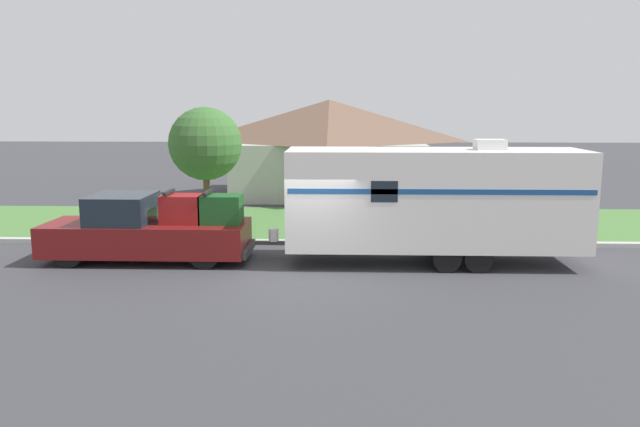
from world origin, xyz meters
TOP-DOWN VIEW (x-y plane):
  - ground_plane at (0.00, 0.00)m, footprint 120.00×120.00m
  - curb_strip at (0.00, 3.75)m, footprint 80.00×0.30m
  - lawn_strip at (0.00, 7.40)m, footprint 80.00×7.00m
  - house_across_street at (0.25, 15.15)m, footprint 9.73×7.22m
  - pickup_truck at (-4.62, 1.54)m, footprint 5.84×2.07m
  - travel_trailer at (3.47, 1.54)m, footprint 9.11×2.31m
  - mailbox at (3.58, 4.61)m, footprint 0.48×0.20m
  - tree_in_yard at (-4.08, 6.79)m, footprint 2.65×2.65m

SIDE VIEW (x-z plane):
  - ground_plane at x=0.00m, z-range 0.00..0.00m
  - lawn_strip at x=0.00m, z-range 0.00..0.03m
  - curb_strip at x=0.00m, z-range 0.00..0.14m
  - pickup_truck at x=-4.62m, z-range -0.13..1.90m
  - mailbox at x=3.58m, z-range 0.34..1.61m
  - travel_trailer at x=3.47m, z-range 0.10..3.58m
  - house_across_street at x=0.25m, z-range 0.09..4.76m
  - tree_in_yard at x=-4.08m, z-range 0.84..5.19m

